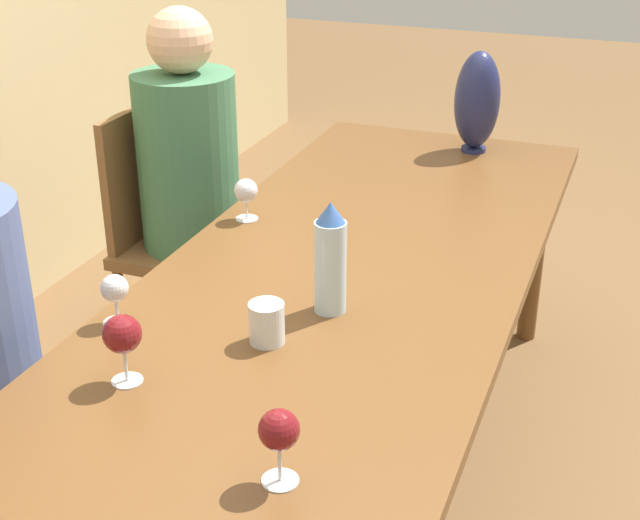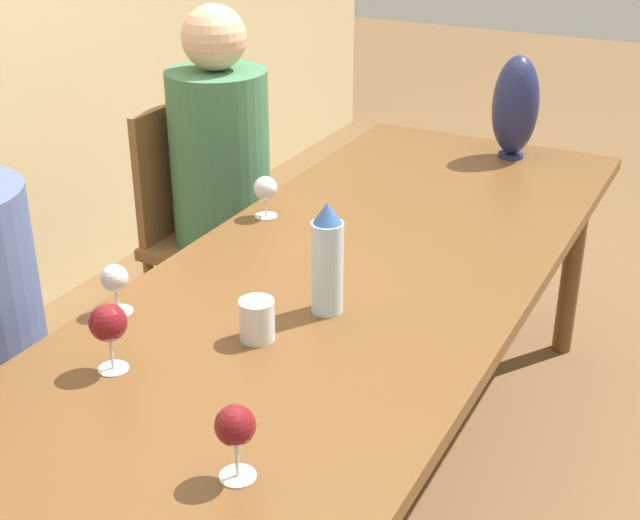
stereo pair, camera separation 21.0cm
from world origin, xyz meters
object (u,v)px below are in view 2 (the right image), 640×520
water_tumbler (257,320)px  wine_glass_1 (108,324)px  wine_glass_4 (265,189)px  person_far (224,182)px  wine_glass_0 (235,427)px  water_bottle (327,260)px  wine_glass_2 (115,280)px  chair_far (207,227)px  vase (515,106)px

water_tumbler → wine_glass_1: 0.32m
water_tumbler → wine_glass_4: (0.61, 0.34, 0.04)m
water_tumbler → person_far: person_far is taller
wine_glass_0 → person_far: (1.33, 0.89, -0.15)m
water_bottle → person_far: (0.73, 0.76, -0.18)m
wine_glass_0 → wine_glass_2: (0.38, 0.56, -0.02)m
wine_glass_4 → chair_far: (0.30, 0.42, -0.32)m
vase → chair_far: bearing=121.1°
wine_glass_1 → wine_glass_4: wine_glass_1 is taller
chair_far → vase: bearing=-58.9°
wine_glass_0 → chair_far: 1.68m
wine_glass_1 → water_tumbler: bearing=-39.5°
wine_glass_0 → person_far: 1.61m
wine_glass_0 → person_far: bearing=33.7°
wine_glass_2 → chair_far: bearing=23.1°
water_tumbler → wine_glass_4: 0.70m
wine_glass_2 → wine_glass_4: 0.66m
wine_glass_0 → wine_glass_1: wine_glass_1 is taller
water_tumbler → person_far: size_ratio=0.07×
water_bottle → wine_glass_1: size_ratio=1.80×
chair_far → wine_glass_4: bearing=-125.3°
wine_glass_2 → water_tumbler: bearing=-82.8°
water_tumbler → wine_glass_0: 0.47m
water_bottle → wine_glass_4: 0.60m
vase → chair_far: vase is taller
wine_glass_4 → chair_far: chair_far is taller
water_bottle → wine_glass_0: (-0.61, -0.13, -0.03)m
water_bottle → vase: bearing=-3.0°
chair_far → person_far: person_far is taller
wine_glass_1 → wine_glass_2: bearing=36.6°
water_bottle → person_far: 1.07m
wine_glass_0 → wine_glass_1: (0.17, 0.41, 0.00)m
water_tumbler → wine_glass_4: bearing=28.8°
water_tumbler → chair_far: chair_far is taller
vase → wine_glass_4: size_ratio=2.86×
vase → wine_glass_0: 1.88m
wine_glass_0 → wine_glass_1: 0.45m
water_bottle → person_far: person_far is taller
wine_glass_0 → wine_glass_4: bearing=27.9°
water_bottle → wine_glass_2: (-0.23, 0.43, -0.05)m
water_bottle → vase: size_ratio=0.77×
water_bottle → wine_glass_1: bearing=146.9°
vase → wine_glass_4: vase is taller
water_bottle → chair_far: 1.17m
vase → water_tumbler: bearing=174.3°
wine_glass_1 → chair_far: size_ratio=0.16×
wine_glass_4 → person_far: size_ratio=0.10×
wine_glass_0 → wine_glass_1: size_ratio=0.95×
wine_glass_0 → person_far: person_far is taller
wine_glass_4 → person_far: (0.30, 0.34, -0.14)m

